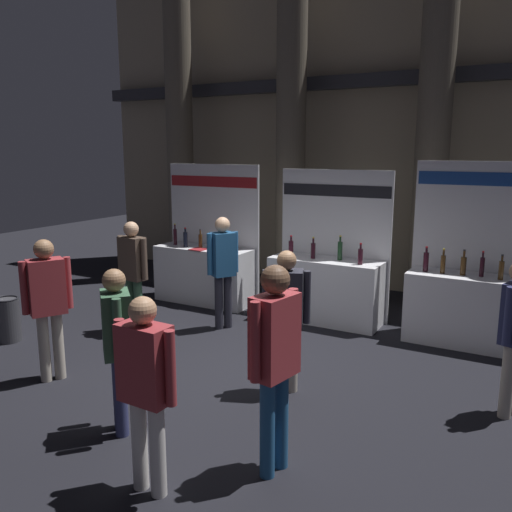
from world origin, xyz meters
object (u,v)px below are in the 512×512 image
object	(u,v)px
exhibitor_booth_0	(205,268)
exhibitor_booth_2	(479,302)
exhibitor_booth_1	(326,284)
trash_bin	(8,319)
visitor_4	(146,379)
visitor_7	(223,263)
visitor_2	(133,268)
visitor_8	(47,298)
visitor_9	(286,309)
visitor_1	(275,351)
visitor_0	(117,338)

from	to	relation	value
exhibitor_booth_0	exhibitor_booth_2	distance (m)	4.45
exhibitor_booth_0	exhibitor_booth_1	xyz separation A→B (m)	(2.25, 0.02, -0.00)
exhibitor_booth_2	trash_bin	world-z (taller)	exhibitor_booth_2
visitor_4	visitor_7	world-z (taller)	visitor_7
exhibitor_booth_0	trash_bin	size ratio (longest dim) A/B	3.81
visitor_2	visitor_8	bearing A→B (deg)	-73.91
exhibitor_booth_0	trash_bin	world-z (taller)	exhibitor_booth_0
exhibitor_booth_0	exhibitor_booth_2	world-z (taller)	exhibitor_booth_2
trash_bin	visitor_4	world-z (taller)	visitor_4
visitor_9	visitor_1	bearing A→B (deg)	-89.47
exhibitor_booth_0	visitor_7	size ratio (longest dim) A/B	1.42
visitor_4	visitor_7	xyz separation A→B (m)	(-1.60, 3.58, 0.05)
trash_bin	visitor_7	size ratio (longest dim) A/B	0.37
visitor_1	exhibitor_booth_0	bearing A→B (deg)	-128.58
exhibitor_booth_2	visitor_4	size ratio (longest dim) A/B	1.57
exhibitor_booth_0	visitor_7	world-z (taller)	exhibitor_booth_0
visitor_0	visitor_9	size ratio (longest dim) A/B	1.00
visitor_2	visitor_0	bearing A→B (deg)	-44.73
exhibitor_booth_2	visitor_9	xyz separation A→B (m)	(-1.67, -2.53, 0.33)
visitor_2	visitor_7	distance (m)	1.30
exhibitor_booth_2	visitor_0	bearing A→B (deg)	-123.00
trash_bin	visitor_9	world-z (taller)	visitor_9
exhibitor_booth_1	visitor_7	xyz separation A→B (m)	(-1.20, -1.07, 0.40)
exhibitor_booth_0	visitor_7	bearing A→B (deg)	-45.15
exhibitor_booth_1	visitor_0	world-z (taller)	exhibitor_booth_1
exhibitor_booth_2	visitor_9	distance (m)	3.05
exhibitor_booth_1	visitor_2	xyz separation A→B (m)	(-2.26, -1.83, 0.37)
exhibitor_booth_1	exhibitor_booth_2	xyz separation A→B (m)	(2.21, -0.00, 0.01)
visitor_8	trash_bin	bearing A→B (deg)	98.66
visitor_4	visitor_7	size ratio (longest dim) A/B	0.95
exhibitor_booth_1	visitor_1	bearing A→B (deg)	-74.11
visitor_8	visitor_9	bearing A→B (deg)	-38.22
visitor_1	visitor_2	xyz separation A→B (m)	(-3.38, 2.10, -0.10)
exhibitor_booth_2	visitor_1	xyz separation A→B (m)	(-1.09, -3.94, 0.45)
exhibitor_booth_2	visitor_0	world-z (taller)	exhibitor_booth_2
exhibitor_booth_2	visitor_4	bearing A→B (deg)	-111.32
visitor_0	visitor_4	xyz separation A→B (m)	(0.83, -0.57, 0.00)
visitor_2	exhibitor_booth_1	bearing A→B (deg)	45.33
visitor_2	visitor_4	bearing A→B (deg)	-40.52
trash_bin	visitor_8	xyz separation A→B (m)	(1.57, -0.58, 0.67)
trash_bin	visitor_9	distance (m)	4.14
visitor_4	visitor_8	size ratio (longest dim) A/B	0.96
exhibitor_booth_1	visitor_8	xyz separation A→B (m)	(-1.95, -3.58, 0.39)
visitor_0	trash_bin	bearing A→B (deg)	23.79
visitor_2	visitor_4	size ratio (longest dim) A/B	1.03
visitor_8	visitor_9	xyz separation A→B (m)	(2.49, 1.05, -0.05)
visitor_4	visitor_8	distance (m)	2.58
visitor_0	visitor_4	size ratio (longest dim) A/B	1.00
trash_bin	visitor_0	distance (m)	3.32
exhibitor_booth_0	visitor_1	bearing A→B (deg)	-49.30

